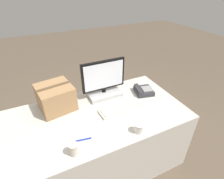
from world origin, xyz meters
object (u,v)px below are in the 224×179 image
Objects in this scene: keyboard at (121,108)px; sticky_note_pad at (82,122)px; monitor at (104,83)px; paper_cup_right at (139,128)px; pen_marker at (82,140)px; spoon at (5,155)px; paper_cup_left at (74,149)px; desk_phone at (143,91)px; cardboard_box at (56,97)px.

keyboard is 5.72× the size of sticky_note_pad.
monitor reaches higher than paper_cup_right.
keyboard is 0.52m from pen_marker.
spoon is at bearing 167.38° from paper_cup_right.
pen_marker is 1.85× the size of sticky_note_pad.
keyboard is 4.51× the size of paper_cup_left.
desk_phone is 1.41m from spoon.
desk_phone is 0.63× the size of cardboard_box.
paper_cup_left is 0.34m from sticky_note_pad.
desk_phone is at bearing 12.07° from sticky_note_pad.
spoon is at bearing 178.29° from pen_marker.
sticky_note_pad is at bearing -155.23° from desk_phone.
cardboard_box is 0.37m from sticky_note_pad.
cardboard_box reaches higher than paper_cup_right.
spoon is 1.68× the size of sticky_note_pad.
monitor is at bearing 50.81° from paper_cup_left.
paper_cup_left reaches higher than paper_cup_right.
paper_cup_right is 1.07× the size of sticky_note_pad.
paper_cup_left is at bearing -153.79° from keyboard.
cardboard_box reaches higher than pen_marker.
sticky_note_pad is (-0.35, -0.32, -0.15)m from monitor.
sticky_note_pad is (0.62, 0.09, 0.00)m from spoon.
pen_marker is at bearing 47.84° from paper_cup_left.
spoon is at bearing 156.03° from paper_cup_left.
cardboard_box is at bearing 148.52° from keyboard.
paper_cup_left reaches higher than desk_phone.
keyboard is (0.06, -0.30, -0.14)m from monitor.
monitor is 0.50m from sticky_note_pad.
spoon is (-0.97, -0.41, -0.15)m from monitor.
cardboard_box is (-0.51, 0.00, -0.03)m from monitor.
keyboard is 0.65m from paper_cup_left.
pen_marker is at bearing -79.66° from cardboard_box.
paper_cup_right is (0.55, -0.02, -0.01)m from paper_cup_left.
paper_cup_left is at bearing 178.00° from paper_cup_right.
keyboard reaches higher than spoon.
desk_phone reaches higher than spoon.
pen_marker is (-0.47, -0.22, -0.01)m from keyboard.
keyboard reaches higher than pen_marker.
desk_phone is at bearing 52.71° from paper_cup_right.
pen_marker is at bearing -128.59° from monitor.
cardboard_box is at bearing 179.69° from monitor.
desk_phone is at bearing 26.80° from paper_cup_left.
spoon is (-1.03, -0.11, -0.01)m from keyboard.
cardboard_box is at bearing -176.80° from desk_phone.
cardboard_box is (-0.92, 0.15, 0.09)m from desk_phone.
cardboard_box is (-0.56, 0.30, 0.11)m from keyboard.
paper_cup_left is (-0.92, -0.46, 0.02)m from desk_phone.
desk_phone is 0.79m from sticky_note_pad.
paper_cup_left reaches higher than sticky_note_pad.
monitor is at bearing -0.31° from cardboard_box.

